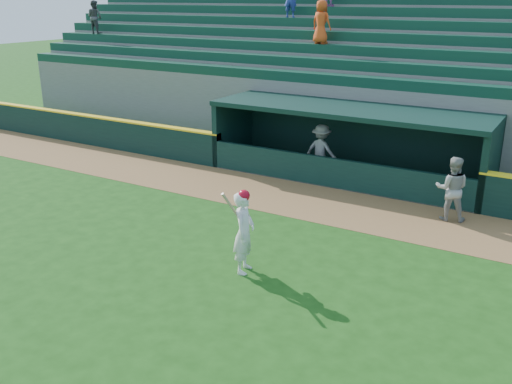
# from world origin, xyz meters

# --- Properties ---
(ground) EXTENTS (120.00, 120.00, 0.00)m
(ground) POSITION_xyz_m (0.00, 0.00, 0.00)
(ground) COLOR #184411
(ground) RESTS_ON ground
(warning_track) EXTENTS (40.00, 3.00, 0.01)m
(warning_track) POSITION_xyz_m (0.00, 4.90, 0.01)
(warning_track) COLOR brown
(warning_track) RESTS_ON ground
(field_wall_left) EXTENTS (15.50, 0.30, 1.20)m
(field_wall_left) POSITION_xyz_m (-12.25, 6.55, 0.60)
(field_wall_left) COLOR black
(field_wall_left) RESTS_ON ground
(wall_stripe_left) EXTENTS (15.50, 0.32, 0.06)m
(wall_stripe_left) POSITION_xyz_m (-12.25, 6.55, 1.23)
(wall_stripe_left) COLOR yellow
(wall_stripe_left) RESTS_ON field_wall_left
(dugout_player_front) EXTENTS (1.03, 0.88, 1.83)m
(dugout_player_front) POSITION_xyz_m (3.97, 5.56, 0.92)
(dugout_player_front) COLOR gray
(dugout_player_front) RESTS_ON ground
(dugout_player_inside) EXTENTS (1.23, 0.77, 1.82)m
(dugout_player_inside) POSITION_xyz_m (-0.86, 7.47, 0.91)
(dugout_player_inside) COLOR gray
(dugout_player_inside) RESTS_ON ground
(dugout) EXTENTS (9.40, 2.80, 2.46)m
(dugout) POSITION_xyz_m (0.00, 8.00, 1.36)
(dugout) COLOR slate
(dugout) RESTS_ON ground
(stands) EXTENTS (34.50, 6.25, 7.57)m
(stands) POSITION_xyz_m (0.02, 12.57, 2.40)
(stands) COLOR slate
(stands) RESTS_ON ground
(batter_at_plate) EXTENTS (0.62, 0.86, 1.99)m
(batter_at_plate) POSITION_xyz_m (0.68, -0.07, 0.98)
(batter_at_plate) COLOR silver
(batter_at_plate) RESTS_ON ground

